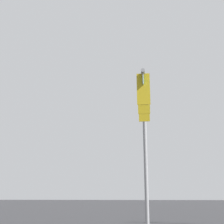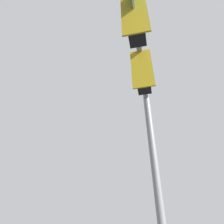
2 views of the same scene
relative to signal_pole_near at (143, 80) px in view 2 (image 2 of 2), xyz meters
name	(u,v)px [view 2 (image 2 of 2)]	position (x,y,z in m)	size (l,w,h in m)	color
signal_pole_near	(143,80)	(0.00, 0.00, 0.00)	(5.22, 0.69, 7.19)	gray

